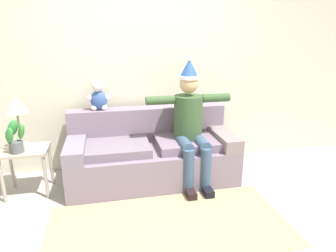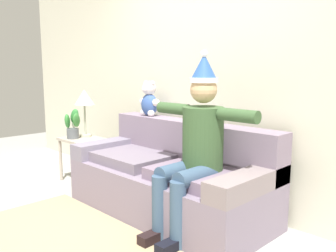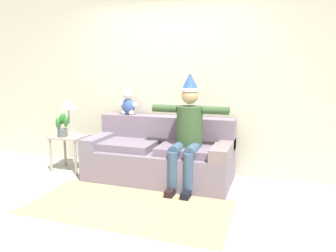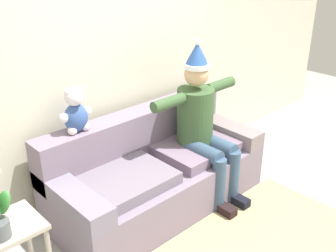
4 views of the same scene
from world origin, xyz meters
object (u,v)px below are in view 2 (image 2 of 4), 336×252
object	(u,v)px
person_seated	(195,143)
table_lamp	(84,100)
couch	(171,178)
teddy_bear	(149,100)
potted_plant	(73,125)
side_table	(82,146)
candle_tall	(74,125)

from	to	relation	value
person_seated	table_lamp	world-z (taller)	person_seated
couch	teddy_bear	world-z (taller)	teddy_bear
person_seated	teddy_bear	xyz separation A→B (m)	(-1.04, 0.43, 0.26)
person_seated	potted_plant	world-z (taller)	person_seated
person_seated	teddy_bear	distance (m)	1.16
teddy_bear	couch	bearing A→B (deg)	-23.41
teddy_bear	potted_plant	size ratio (longest dim) A/B	1.04
side_table	potted_plant	xyz separation A→B (m)	(-0.05, -0.08, 0.26)
couch	candle_tall	distance (m)	1.60
person_seated	side_table	distance (m)	1.89
teddy_bear	candle_tall	xyz separation A→B (m)	(-0.96, -0.37, -0.34)
teddy_bear	table_lamp	xyz separation A→B (m)	(-0.86, -0.27, -0.03)
person_seated	teddy_bear	world-z (taller)	person_seated
side_table	couch	bearing A→B (deg)	3.71
person_seated	table_lamp	distance (m)	1.92
teddy_bear	side_table	distance (m)	1.07
person_seated	teddy_bear	size ratio (longest dim) A/B	3.93
potted_plant	candle_tall	xyz separation A→B (m)	(-0.09, 0.06, -0.01)
couch	side_table	distance (m)	1.43
side_table	potted_plant	distance (m)	0.27
couch	person_seated	bearing A→B (deg)	-20.73
person_seated	table_lamp	size ratio (longest dim) A/B	2.62
teddy_bear	potted_plant	bearing A→B (deg)	-153.25
couch	person_seated	world-z (taller)	person_seated
table_lamp	teddy_bear	bearing A→B (deg)	17.54
teddy_bear	side_table	world-z (taller)	teddy_bear
candle_tall	potted_plant	bearing A→B (deg)	-35.17
side_table	person_seated	bearing A→B (deg)	-2.30
person_seated	side_table	world-z (taller)	person_seated
teddy_bear	candle_tall	distance (m)	1.08
couch	potted_plant	xyz separation A→B (m)	(-1.47, -0.18, 0.36)
side_table	potted_plant	bearing A→B (deg)	-118.57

